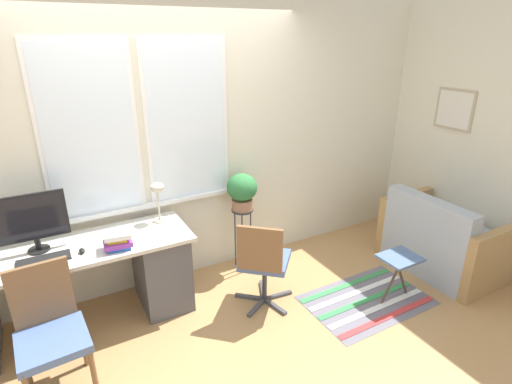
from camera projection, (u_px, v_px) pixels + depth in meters
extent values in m
plane|color=tan|center=(208.00, 310.00, 3.56)|extent=(14.00, 14.00, 0.00)
cube|color=beige|center=(172.00, 145.00, 3.63)|extent=(9.00, 0.06, 2.70)
cube|color=white|center=(89.00, 133.00, 3.22)|extent=(0.78, 0.02, 1.46)
cube|color=white|center=(90.00, 133.00, 3.21)|extent=(0.71, 0.01, 1.39)
cube|color=white|center=(188.00, 123.00, 3.59)|extent=(0.78, 0.02, 1.46)
cube|color=white|center=(188.00, 123.00, 3.59)|extent=(0.71, 0.01, 1.39)
cube|color=white|center=(149.00, 204.00, 3.67)|extent=(1.66, 0.11, 0.04)
cube|color=beige|center=(446.00, 126.00, 4.36)|extent=(0.06, 9.00, 2.70)
cube|color=tan|center=(455.00, 110.00, 4.19)|extent=(0.02, 0.43, 0.42)
cube|color=silver|center=(454.00, 110.00, 4.19)|extent=(0.01, 0.38, 0.37)
cube|color=beige|center=(63.00, 252.00, 3.07)|extent=(1.97, 0.62, 0.03)
cube|color=#4C4C51|center=(162.00, 268.00, 3.54)|extent=(0.40, 0.54, 0.71)
cylinder|color=black|center=(39.00, 250.00, 3.06)|extent=(0.16, 0.16, 0.02)
cylinder|color=black|center=(38.00, 243.00, 3.04)|extent=(0.04, 0.04, 0.10)
cube|color=black|center=(32.00, 217.00, 2.97)|extent=(0.49, 0.02, 0.37)
cube|color=black|center=(32.00, 218.00, 2.95)|extent=(0.46, 0.01, 0.34)
cube|color=black|center=(44.00, 260.00, 2.92)|extent=(0.36, 0.14, 0.02)
ellipsoid|color=black|center=(82.00, 251.00, 3.02)|extent=(0.04, 0.07, 0.04)
cylinder|color=#BCB299|center=(160.00, 220.00, 3.56)|extent=(0.12, 0.12, 0.01)
cylinder|color=#BCB299|center=(158.00, 205.00, 3.50)|extent=(0.02, 0.02, 0.28)
ellipsoid|color=#BCB299|center=(157.00, 187.00, 3.44)|extent=(0.12, 0.12, 0.08)
cube|color=#2851B2|center=(119.00, 246.00, 3.10)|extent=(0.19, 0.18, 0.03)
cube|color=purple|center=(118.00, 243.00, 3.07)|extent=(0.22, 0.16, 0.04)
cube|color=yellow|center=(117.00, 239.00, 3.07)|extent=(0.16, 0.14, 0.03)
cube|color=white|center=(118.00, 235.00, 3.05)|extent=(0.22, 0.18, 0.04)
cylinder|color=brown|center=(94.00, 375.00, 2.60)|extent=(0.04, 0.04, 0.44)
cylinder|color=brown|center=(25.00, 362.00, 2.70)|extent=(0.04, 0.04, 0.44)
cylinder|color=brown|center=(83.00, 341.00, 2.89)|extent=(0.04, 0.04, 0.44)
cube|color=#4C6699|center=(53.00, 342.00, 2.57)|extent=(0.45, 0.43, 0.06)
cube|color=brown|center=(41.00, 293.00, 2.65)|extent=(0.38, 0.06, 0.44)
cube|color=#47474C|center=(250.00, 297.00, 3.70)|extent=(0.23, 0.21, 0.03)
cube|color=#47474C|center=(257.00, 307.00, 3.56)|extent=(0.26, 0.17, 0.03)
cube|color=#47474C|center=(275.00, 306.00, 3.58)|extent=(0.09, 0.28, 0.03)
cube|color=#47474C|center=(278.00, 296.00, 3.72)|extent=(0.28, 0.06, 0.03)
cube|color=#47474C|center=(263.00, 290.00, 3.80)|extent=(0.15, 0.27, 0.03)
cylinder|color=#333338|center=(265.00, 281.00, 3.60)|extent=(0.04, 0.04, 0.37)
cube|color=#4C6699|center=(265.00, 260.00, 3.52)|extent=(0.57, 0.57, 0.06)
cube|color=brown|center=(260.00, 249.00, 3.25)|extent=(0.31, 0.28, 0.39)
cube|color=#9EA8B2|center=(442.00, 247.00, 4.14)|extent=(0.74, 0.95, 0.45)
cube|color=#9EA8B2|center=(429.00, 217.00, 3.86)|extent=(0.16, 0.95, 0.37)
cube|color=#A87F4C|center=(492.00, 262.00, 3.68)|extent=(0.74, 0.09, 0.65)
cube|color=#A87F4C|center=(404.00, 220.00, 4.53)|extent=(0.74, 0.09, 0.65)
cylinder|color=#333338|center=(242.00, 210.00, 3.96)|extent=(0.22, 0.22, 0.02)
cylinder|color=#333338|center=(251.00, 238.00, 4.12)|extent=(0.01, 0.01, 0.65)
cylinder|color=#333338|center=(235.00, 238.00, 4.12)|extent=(0.01, 0.01, 0.65)
cylinder|color=#333338|center=(242.00, 244.00, 3.99)|extent=(0.01, 0.01, 0.65)
cylinder|color=#9E6B4C|center=(242.00, 204.00, 3.93)|extent=(0.21, 0.21, 0.10)
ellipsoid|color=#2D7038|center=(242.00, 187.00, 3.87)|extent=(0.30, 0.30, 0.27)
cube|color=slate|center=(367.00, 300.00, 3.68)|extent=(1.12, 0.74, 0.01)
cube|color=#C63838|center=(389.00, 316.00, 3.46)|extent=(1.10, 0.06, 0.00)
cube|color=white|center=(377.00, 308.00, 3.57)|extent=(1.10, 0.06, 0.00)
cube|color=#388E4C|center=(367.00, 300.00, 3.68)|extent=(1.10, 0.06, 0.00)
cube|color=white|center=(357.00, 292.00, 3.79)|extent=(1.10, 0.06, 0.00)
cube|color=#388E4C|center=(347.00, 285.00, 3.90)|extent=(1.10, 0.06, 0.00)
cube|color=slate|center=(400.00, 258.00, 3.55)|extent=(0.34, 0.29, 0.02)
cylinder|color=#4C3D2D|center=(392.00, 281.00, 3.60)|extent=(0.23, 0.02, 0.43)
cylinder|color=#4C3D2D|center=(401.00, 277.00, 3.66)|extent=(0.23, 0.02, 0.43)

